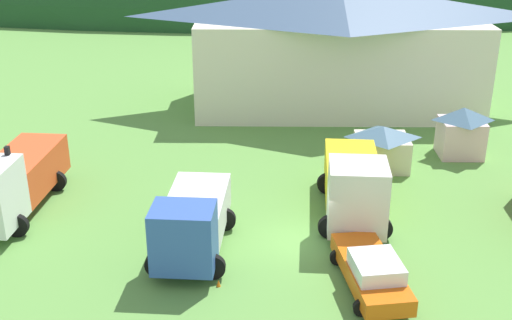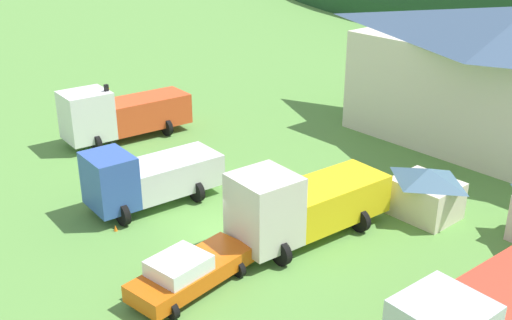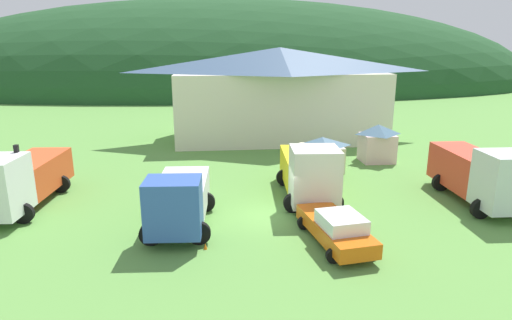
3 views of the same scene
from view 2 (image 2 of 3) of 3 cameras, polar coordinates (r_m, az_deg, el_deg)
name	(u,v)px [view 2 (image 2 of 3)]	position (r m, az deg, el deg)	size (l,w,h in m)	color
ground_plane	(223,234)	(28.31, -3.12, -6.95)	(200.00, 200.00, 0.00)	#5B9342
play_shed_cream	(426,192)	(30.41, 15.68, -2.88)	(3.16, 2.69, 2.51)	beige
heavy_rig_white	(119,113)	(39.78, -12.71, 4.30)	(3.68, 8.33, 3.56)	white
box_truck_blue	(146,177)	(30.68, -10.25, -1.55)	(3.59, 6.93, 3.20)	#3356AD
flatbed_truck_yellow	(301,204)	(27.14, 4.20, -4.11)	(3.68, 7.99, 3.68)	silver
service_pickup_orange	(189,272)	(24.24, -6.32, -10.36)	(2.90, 5.55, 1.66)	#DA5D10
traffic_light_west	(108,108)	(38.68, -13.68, 4.72)	(0.20, 0.32, 3.97)	#4C4C51
traffic_cone_near_pickup	(116,231)	(29.27, -13.01, -6.49)	(0.36, 0.36, 0.60)	orange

